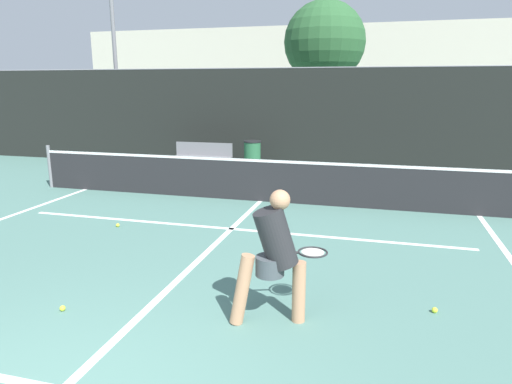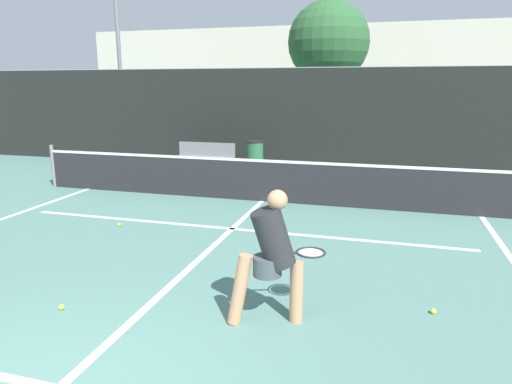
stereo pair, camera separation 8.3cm
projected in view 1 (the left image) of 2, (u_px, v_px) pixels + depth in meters
name	position (u px, v px, depth m)	size (l,w,h in m)	color
court_service_line	(231.00, 229.00, 8.26)	(8.25, 0.10, 0.01)	white
court_center_mark	(206.00, 253.00, 7.06)	(0.10, 6.73, 0.01)	white
net	(260.00, 179.00, 10.11)	(11.09, 0.09, 1.07)	slate
fence_back	(295.00, 120.00, 13.71)	(24.00, 0.06, 3.05)	black
player_practicing	(274.00, 253.00, 4.86)	(1.06, 0.83, 1.50)	tan
tennis_ball_scattered_0	(435.00, 310.00, 5.22)	(0.07, 0.07, 0.07)	#D1E033
tennis_ball_scattered_1	(63.00, 308.00, 5.26)	(0.07, 0.07, 0.07)	#D1E033
tennis_ball_scattered_2	(118.00, 225.00, 8.37)	(0.07, 0.07, 0.07)	#D1E033
tennis_ball_scattered_3	(268.00, 209.00, 9.48)	(0.07, 0.07, 0.07)	#D1E033
courtside_bench	(203.00, 156.00, 13.62)	(1.78, 0.43, 0.86)	slate
trash_bin	(252.00, 157.00, 13.33)	(0.51, 0.51, 0.96)	#28603D
parked_car	(217.00, 133.00, 18.63)	(1.86, 4.17, 1.45)	silver
floodlight_mast	(112.00, 10.00, 17.75)	(1.10, 0.24, 8.42)	slate
tree_west	(325.00, 42.00, 19.15)	(3.41, 3.41, 5.99)	brown
building_far	(344.00, 76.00, 29.94)	(36.00, 2.40, 6.23)	beige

